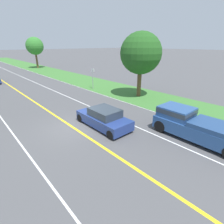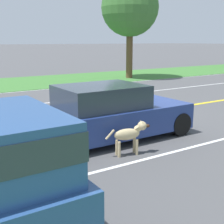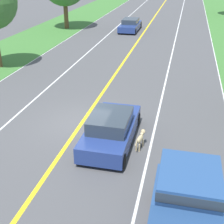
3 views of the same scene
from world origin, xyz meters
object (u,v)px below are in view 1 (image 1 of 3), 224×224
ego_car (104,118)px  roadside_tree_right_far (35,46)px  street_sign (93,76)px  roadside_tree_right_near (141,53)px  pickup_truck (195,125)px  dog (118,116)px

ego_car → roadside_tree_right_far: 37.69m
street_sign → roadside_tree_right_near: bearing=-73.4°
ego_car → pickup_truck: pickup_truck is taller
dog → pickup_truck: pickup_truck is taller
pickup_truck → roadside_tree_right_near: roadside_tree_right_near is taller
roadside_tree_right_far → pickup_truck: bearing=-97.2°
roadside_tree_right_far → ego_car: bearing=-103.0°
ego_car → roadside_tree_right_far: bearing=77.0°
roadside_tree_right_near → dog: bearing=-151.2°
roadside_tree_right_far → dog: bearing=-101.1°
street_sign → pickup_truck: bearing=-101.0°
roadside_tree_right_near → street_sign: bearing=106.6°
roadside_tree_right_far → roadside_tree_right_near: bearing=-90.8°
ego_car → pickup_truck: bearing=-57.5°
pickup_truck → street_sign: size_ratio=1.99×
dog → roadside_tree_right_far: bearing=91.0°
roadside_tree_right_near → street_sign: size_ratio=2.56×
roadside_tree_right_near → street_sign: 7.20m
dog → street_sign: (4.81, 9.96, 1.21)m
roadside_tree_right_far → street_sign: size_ratio=2.66×
pickup_truck → roadside_tree_right_far: bearing=82.8°
ego_car → street_sign: (6.10, 9.80, 1.04)m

